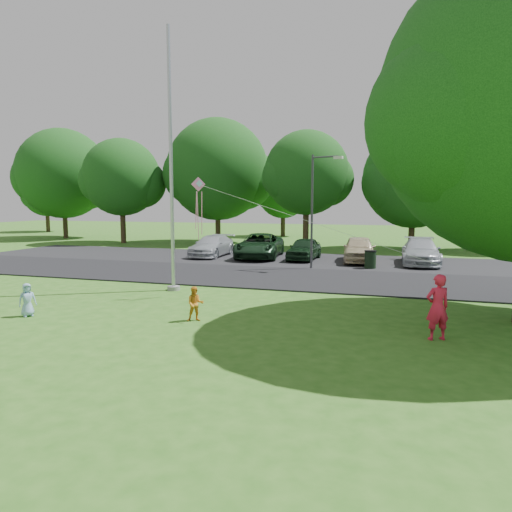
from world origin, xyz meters
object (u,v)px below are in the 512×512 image
(street_lamp, at_px, (316,201))
(woman, at_px, (437,307))
(kite, at_px, (206,199))
(trash_can, at_px, (370,260))
(child_blue, at_px, (27,300))
(child_yellow, at_px, (195,304))
(flagpole, at_px, (171,184))

(street_lamp, bearing_deg, woman, -52.00)
(woman, relative_size, kite, 0.21)
(trash_can, height_order, child_blue, child_blue)
(child_yellow, bearing_deg, woman, -24.23)
(flagpole, height_order, woman, flagpole)
(child_yellow, height_order, kite, kite)
(flagpole, bearing_deg, child_blue, -114.91)
(trash_can, relative_size, child_yellow, 0.96)
(trash_can, distance_m, child_yellow, 12.85)
(flagpole, distance_m, street_lamp, 8.44)
(child_blue, bearing_deg, street_lamp, 4.76)
(flagpole, relative_size, child_blue, 9.81)
(trash_can, distance_m, woman, 12.21)
(flagpole, distance_m, child_yellow, 6.15)
(flagpole, relative_size, trash_can, 10.14)
(flagpole, bearing_deg, child_yellow, -55.70)
(flagpole, height_order, child_yellow, flagpole)
(woman, height_order, child_yellow, woman)
(street_lamp, xyz_separation_m, woman, (4.93, -11.14, -2.67))
(flagpole, xyz_separation_m, woman, (9.37, -4.00, -3.33))
(child_blue, distance_m, kite, 6.58)
(street_lamp, bearing_deg, trash_can, 31.81)
(flagpole, bearing_deg, kite, -27.99)
(woman, distance_m, kite, 8.58)
(child_yellow, bearing_deg, trash_can, 45.16)
(flagpole, height_order, trash_can, flagpole)
(child_yellow, xyz_separation_m, child_blue, (-5.13, -0.96, -0.00))
(child_blue, bearing_deg, child_yellow, -45.52)
(street_lamp, relative_size, child_yellow, 5.70)
(street_lamp, height_order, child_blue, street_lamp)
(street_lamp, bearing_deg, flagpole, -107.79)
(trash_can, xyz_separation_m, child_blue, (-9.50, -13.04, 0.01))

